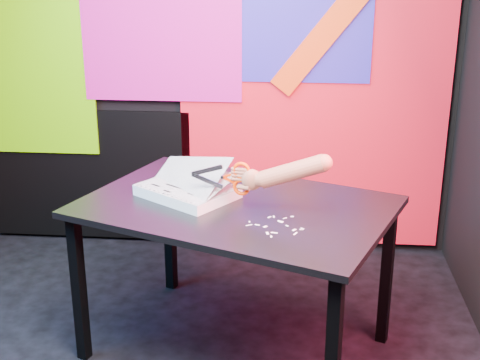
# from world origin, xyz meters

# --- Properties ---
(room) EXTENTS (3.01, 3.01, 2.71)m
(room) POSITION_xyz_m (0.00, 0.00, 1.35)
(room) COLOR black
(room) RESTS_ON ground
(backdrop) EXTENTS (2.88, 0.05, 2.08)m
(backdrop) POSITION_xyz_m (0.06, 1.46, 0.96)
(backdrop) COLOR red
(backdrop) RESTS_ON ground
(work_table) EXTENTS (1.57, 1.32, 0.75)m
(work_table) POSITION_xyz_m (0.30, 0.30, 0.67)
(work_table) COLOR black
(work_table) RESTS_ON ground
(printout_stack) EXTENTS (0.51, 0.48, 0.22)m
(printout_stack) POSITION_xyz_m (0.07, 0.37, 0.78)
(printout_stack) COLOR silver
(printout_stack) RESTS_ON work_table
(scissors) EXTENTS (0.26, 0.06, 0.15)m
(scissors) POSITION_xyz_m (0.31, 0.22, 0.90)
(scissors) COLOR #AEB1B9
(scissors) RESTS_ON printout_stack
(hand_forearm) EXTENTS (0.42, 0.13, 0.19)m
(hand_forearm) POSITION_xyz_m (0.52, 0.18, 0.94)
(hand_forearm) COLOR #94483B
(hand_forearm) RESTS_ON work_table
(paper_clippings) EXTENTS (0.24, 0.23, 0.00)m
(paper_clippings) POSITION_xyz_m (0.49, 0.06, 0.75)
(paper_clippings) COLOR white
(paper_clippings) RESTS_ON work_table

